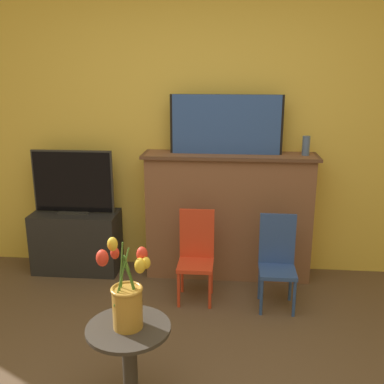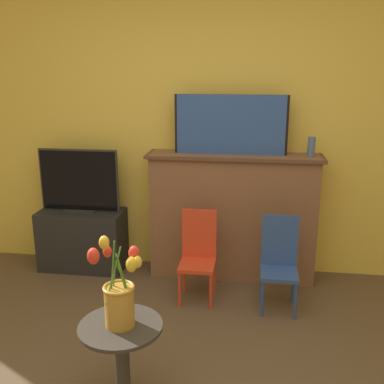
{
  "view_description": "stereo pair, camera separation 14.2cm",
  "coord_description": "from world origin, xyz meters",
  "px_view_note": "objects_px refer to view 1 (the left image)",
  "views": [
    {
      "loc": [
        0.27,
        -1.74,
        1.79
      ],
      "look_at": [
        0.0,
        1.18,
        0.96
      ],
      "focal_mm": 42.0,
      "sensor_mm": 36.0,
      "label": 1
    },
    {
      "loc": [
        0.41,
        -1.73,
        1.79
      ],
      "look_at": [
        0.0,
        1.18,
        0.96
      ],
      "focal_mm": 42.0,
      "sensor_mm": 36.0,
      "label": 2
    }
  ],
  "objects_px": {
    "painting": "(226,125)",
    "chair_red": "(196,252)",
    "tv_monitor": "(73,183)",
    "chair_blue": "(277,258)",
    "vase_tulips": "(127,297)"
  },
  "relations": [
    {
      "from": "painting",
      "to": "chair_red",
      "type": "relative_size",
      "value": 1.3
    },
    {
      "from": "tv_monitor",
      "to": "chair_blue",
      "type": "distance_m",
      "value": 1.84
    },
    {
      "from": "chair_red",
      "to": "chair_blue",
      "type": "relative_size",
      "value": 1.0
    },
    {
      "from": "vase_tulips",
      "to": "tv_monitor",
      "type": "bearing_deg",
      "value": 117.45
    },
    {
      "from": "chair_red",
      "to": "chair_blue",
      "type": "xyz_separation_m",
      "value": [
        0.62,
        -0.06,
        0.0
      ]
    },
    {
      "from": "chair_red",
      "to": "chair_blue",
      "type": "height_order",
      "value": "same"
    },
    {
      "from": "chair_blue",
      "to": "vase_tulips",
      "type": "distance_m",
      "value": 1.5
    },
    {
      "from": "painting",
      "to": "chair_blue",
      "type": "relative_size",
      "value": 1.3
    },
    {
      "from": "painting",
      "to": "chair_red",
      "type": "bearing_deg",
      "value": -114.76
    },
    {
      "from": "tv_monitor",
      "to": "vase_tulips",
      "type": "relative_size",
      "value": 1.41
    },
    {
      "from": "chair_red",
      "to": "vase_tulips",
      "type": "bearing_deg",
      "value": -101.2
    },
    {
      "from": "painting",
      "to": "chair_blue",
      "type": "height_order",
      "value": "painting"
    },
    {
      "from": "tv_monitor",
      "to": "vase_tulips",
      "type": "xyz_separation_m",
      "value": [
        0.86,
        -1.65,
        -0.15
      ]
    },
    {
      "from": "painting",
      "to": "chair_blue",
      "type": "xyz_separation_m",
      "value": [
        0.42,
        -0.51,
        -0.94
      ]
    },
    {
      "from": "chair_red",
      "to": "vase_tulips",
      "type": "height_order",
      "value": "vase_tulips"
    }
  ]
}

